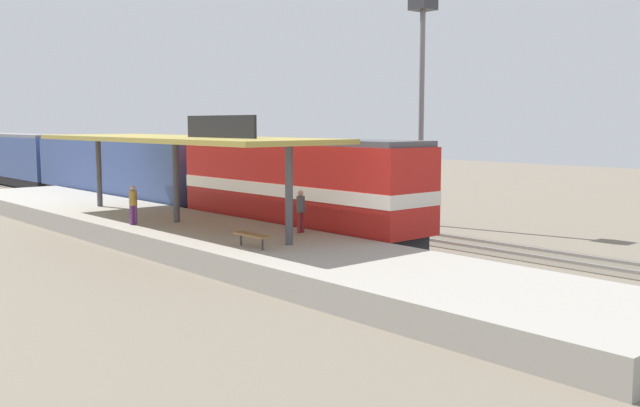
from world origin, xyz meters
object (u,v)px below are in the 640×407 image
at_px(platform_bench, 251,235).
at_px(light_mast, 422,62).
at_px(person_walking, 301,209).
at_px(person_waiting, 133,203).
at_px(locomotive, 296,186).
at_px(passenger_carriage_rear, 12,158).
at_px(passenger_carriage_front, 120,169).

distance_m(platform_bench, light_mast, 16.03).
bearing_deg(person_walking, person_waiting, 121.10).
height_order(platform_bench, light_mast, light_mast).
bearing_deg(person_waiting, locomotive, -27.41).
bearing_deg(platform_bench, light_mast, 16.45).
distance_m(passenger_carriage_rear, light_mast, 40.73).
bearing_deg(locomotive, platform_bench, -141.45).
bearing_deg(passenger_carriage_rear, person_waiting, -100.28).
xyz_separation_m(platform_bench, person_walking, (3.54, 1.53, 0.51)).
height_order(locomotive, person_walking, locomotive).
height_order(platform_bench, locomotive, locomotive).
xyz_separation_m(platform_bench, passenger_carriage_front, (6.00, 22.78, 0.97)).
bearing_deg(person_walking, passenger_carriage_rear, 86.65).
bearing_deg(passenger_carriage_rear, locomotive, -90.00).
distance_m(platform_bench, locomotive, 7.75).
distance_m(platform_bench, passenger_carriage_rear, 44.00).
bearing_deg(person_walking, light_mast, 13.92).
xyz_separation_m(light_mast, person_walking, (-10.26, -2.54, -6.54)).
bearing_deg(passenger_carriage_front, locomotive, -90.00).
xyz_separation_m(platform_bench, light_mast, (13.80, 4.07, 7.05)).
xyz_separation_m(person_waiting, person_walking, (3.97, -6.59, 0.00)).
relative_size(passenger_carriage_front, passenger_carriage_rear, 1.00).
distance_m(locomotive, passenger_carriage_rear, 38.80).
distance_m(passenger_carriage_front, passenger_carriage_rear, 20.80).
bearing_deg(platform_bench, passenger_carriage_front, 75.24).
distance_m(passenger_carriage_front, person_walking, 21.40).
bearing_deg(light_mast, passenger_carriage_rear, 101.17).
bearing_deg(platform_bench, locomotive, 38.55).
bearing_deg(locomotive, person_waiting, 152.59).
relative_size(locomotive, passenger_carriage_front, 0.72).
distance_m(passenger_carriage_front, person_waiting, 16.02).
bearing_deg(passenger_carriage_rear, person_walking, -93.35).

